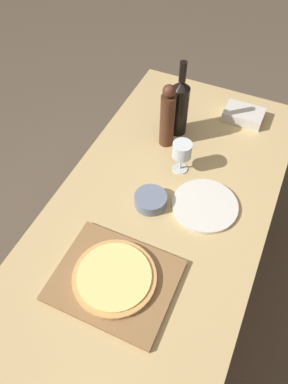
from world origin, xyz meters
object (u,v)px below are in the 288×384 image
wine_bottle (180,106)px  wine_glass (182,151)px  small_bowl (151,200)px  pizza (114,277)px  pepper_mill (167,117)px

wine_bottle → wine_glass: 0.22m
wine_bottle → small_bowl: (0.05, -0.41, -0.11)m
wine_bottle → pizza: bearing=-84.4°
wine_glass → small_bowl: bearing=-100.2°
wine_bottle → pepper_mill: wine_bottle is taller
pizza → wine_bottle: (-0.07, 0.74, 0.11)m
wine_glass → small_bowl: wine_glass is taller
pepper_mill → wine_glass: (0.11, -0.12, -0.04)m
wine_bottle → small_bowl: 0.43m
pepper_mill → wine_bottle: bearing=77.8°
pizza → pepper_mill: 0.66m
pizza → pepper_mill: (-0.09, 0.65, 0.11)m
wine_bottle → wine_glass: wine_bottle is taller
wine_bottle → pepper_mill: bearing=-102.2°
wine_bottle → pepper_mill: (-0.02, -0.09, 0.00)m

